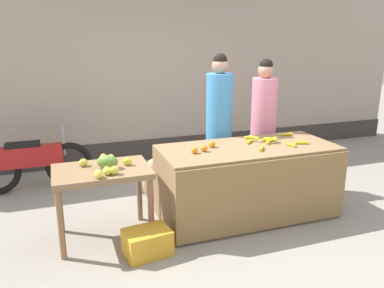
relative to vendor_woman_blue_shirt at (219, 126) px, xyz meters
name	(u,v)px	position (x,y,z in m)	size (l,w,h in m)	color
ground_plane	(220,218)	(-0.26, -0.70, -0.95)	(24.00, 24.00, 0.00)	gray
market_wall_back	(160,69)	(-0.26, 1.92, 0.60)	(9.56, 0.23, 3.17)	tan
fruit_stall_counter	(247,182)	(0.07, -0.71, -0.52)	(2.06, 0.92, 0.85)	olive
side_table_wooden	(102,179)	(-1.60, -0.70, -0.28)	(0.98, 0.67, 0.78)	olive
banana_bunch_pile	(271,141)	(0.40, -0.64, -0.07)	(0.76, 0.59, 0.07)	gold
orange_pile	(204,147)	(-0.47, -0.68, -0.06)	(0.35, 0.23, 0.08)	orange
mango_papaya_pile	(107,164)	(-1.55, -0.72, -0.12)	(0.55, 0.62, 0.14)	yellow
vendor_woman_blue_shirt	(219,126)	(0.00, 0.00, 0.00)	(0.34, 0.34, 1.88)	#33333D
vendor_woman_pink_shirt	(263,126)	(0.65, -0.01, -0.04)	(0.34, 0.34, 1.80)	#33333D
parked_motorcycle	(33,163)	(-2.36, 0.97, -0.55)	(1.60, 0.18, 0.88)	black
produce_crate	(147,242)	(-1.26, -1.18, -0.82)	(0.44, 0.32, 0.26)	gold
produce_sack	(155,180)	(-0.87, 0.05, -0.66)	(0.36, 0.30, 0.58)	tan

